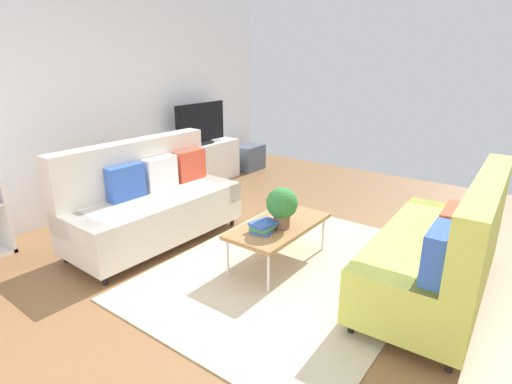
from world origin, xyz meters
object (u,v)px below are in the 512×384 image
at_px(storage_trunk, 248,157).
at_px(bottle_0, 182,142).
at_px(tv_console, 202,164).
at_px(potted_plant, 282,205).
at_px(coffee_table, 279,227).
at_px(bottle_1, 188,141).
at_px(couch_green, 442,251).
at_px(tv, 201,124).
at_px(vase_0, 170,145).
at_px(table_book_0, 264,230).
at_px(couch_beige, 151,202).

bearing_deg(storage_trunk, bottle_0, 177.75).
height_order(tv_console, potted_plant, potted_plant).
distance_m(coffee_table, potted_plant, 0.27).
distance_m(bottle_0, bottle_1, 0.11).
bearing_deg(bottle_0, couch_green, -101.46).
bearing_deg(tv_console, tv, -90.00).
distance_m(couch_green, tv_console, 4.09).
bearing_deg(coffee_table, couch_green, -78.65).
bearing_deg(couch_green, tv_console, 70.43).
distance_m(tv_console, vase_0, 0.71).
height_order(tv_console, storage_trunk, tv_console).
bearing_deg(storage_trunk, bottle_1, 177.57).
bearing_deg(bottle_1, couch_green, -103.07).
bearing_deg(bottle_1, coffee_table, -115.82).
relative_size(coffee_table, bottle_0, 5.34).
height_order(storage_trunk, vase_0, vase_0).
height_order(couch_green, vase_0, couch_green).
bearing_deg(table_book_0, couch_green, -70.69).
bearing_deg(couch_beige, potted_plant, 104.03).
xyz_separation_m(storage_trunk, bottle_0, (-1.53, 0.06, 0.52)).
height_order(tv, storage_trunk, tv).
distance_m(coffee_table, tv, 2.94).
xyz_separation_m(vase_0, bottle_1, (0.26, -0.09, 0.03)).
bearing_deg(coffee_table, storage_trunk, 42.57).
relative_size(tv, table_book_0, 4.17).
bearing_deg(bottle_0, coffee_table, -113.62).
relative_size(table_book_0, bottle_1, 1.11).
distance_m(vase_0, bottle_1, 0.28).
bearing_deg(coffee_table, potted_plant, -129.08).
bearing_deg(bottle_0, bottle_1, 0.00).
xyz_separation_m(coffee_table, tv_console, (1.50, 2.49, -0.07)).
xyz_separation_m(couch_beige, table_book_0, (0.17, -1.40, -0.02)).
distance_m(potted_plant, table_book_0, 0.28).
distance_m(storage_trunk, table_book_0, 3.69).
height_order(tv, table_book_0, tv).
relative_size(couch_green, vase_0, 12.40).
bearing_deg(potted_plant, storage_trunk, 42.76).
bearing_deg(bottle_0, tv, 2.67).
relative_size(coffee_table, tv_console, 0.79).
bearing_deg(tv_console, couch_beige, -150.54).
height_order(potted_plant, bottle_0, bottle_0).
distance_m(couch_green, potted_plant, 1.41).
distance_m(couch_beige, table_book_0, 1.41).
distance_m(couch_green, coffee_table, 1.45).
height_order(couch_beige, bottle_0, couch_beige).
relative_size(couch_green, table_book_0, 8.05).
height_order(potted_plant, table_book_0, potted_plant).
relative_size(couch_green, potted_plant, 4.89).
height_order(tv_console, table_book_0, tv_console).
relative_size(couch_beige, potted_plant, 4.86).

